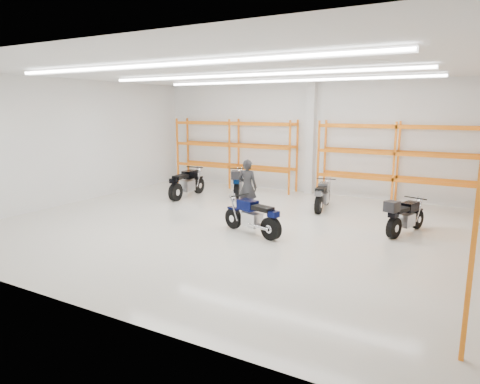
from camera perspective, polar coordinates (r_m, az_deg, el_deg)
The scene contains 11 objects.
ground at distance 12.79m, azimuth 0.03°, elevation -4.57°, with size 14.00×14.00×0.00m, color beige.
room_shell at distance 12.34m, azimuth 0.09°, elevation 10.31°, with size 14.02×12.02×4.51m.
motorcycle_main at distance 11.82m, azimuth 1.85°, elevation -3.43°, with size 2.07×0.95×1.05m.
motorcycle_back_a at distance 16.87m, azimuth -7.22°, elevation 1.05°, with size 0.77×2.34×1.15m.
motorcycle_back_b at distance 16.85m, azimuth -0.32°, elevation 1.18°, with size 1.20×2.12×1.15m.
motorcycle_back_c at distance 15.02m, azimuth 10.93°, elevation -0.56°, with size 0.68×2.05×1.01m.
motorcycle_back_d at distance 12.67m, azimuth 20.96°, elevation -3.12°, with size 0.93×2.00×1.05m.
standing_man at distance 14.05m, azimuth 1.00°, elevation 0.68°, with size 0.66×0.44×1.82m, color black.
structural_column at distance 17.66m, azimuth 9.42°, elevation 7.04°, with size 0.32×0.32×4.50m, color white.
pallet_racking_back_left at distance 18.83m, azimuth -0.80°, elevation 6.02°, with size 5.67×0.87×3.00m.
pallet_racking_back_right at distance 16.50m, azimuth 20.13°, elevation 4.62°, with size 5.67×0.87×3.00m.
Camera 1 is at (6.05, -10.72, 3.45)m, focal length 32.00 mm.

